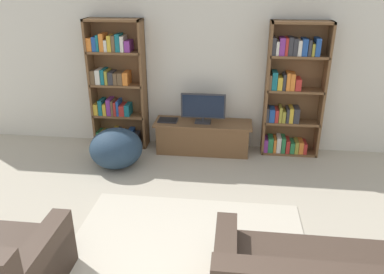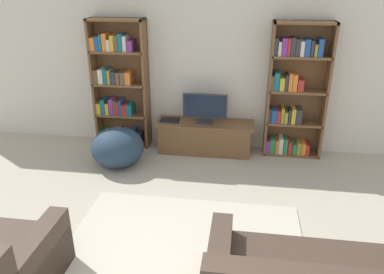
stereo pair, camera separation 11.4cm
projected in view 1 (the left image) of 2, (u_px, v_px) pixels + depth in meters
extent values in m
cube|color=silver|center=(201.00, 65.00, 5.72)|extent=(8.80, 0.06, 2.60)
cube|color=brown|center=(93.00, 85.00, 5.83)|extent=(0.04, 0.30, 2.00)
cube|color=brown|center=(144.00, 86.00, 5.75)|extent=(0.04, 0.30, 2.00)
cube|color=brown|center=(120.00, 83.00, 5.91)|extent=(0.85, 0.04, 2.00)
cube|color=brown|center=(113.00, 20.00, 5.40)|extent=(0.85, 0.30, 0.04)
cube|color=brown|center=(123.00, 143.00, 6.18)|extent=(0.82, 0.30, 0.04)
cube|color=#2D7F47|center=(100.00, 136.00, 6.16)|extent=(0.04, 0.24, 0.20)
cube|color=#9E9333|center=(103.00, 136.00, 6.15)|extent=(0.05, 0.24, 0.20)
cube|color=#2D7F47|center=(106.00, 137.00, 6.15)|extent=(0.06, 0.24, 0.19)
cube|color=#2D7F47|center=(111.00, 137.00, 6.14)|extent=(0.08, 0.24, 0.17)
cube|color=gold|center=(115.00, 135.00, 6.12)|extent=(0.06, 0.24, 0.25)
cube|color=#333338|center=(119.00, 136.00, 6.12)|extent=(0.05, 0.24, 0.23)
cube|color=orange|center=(122.00, 137.00, 6.11)|extent=(0.04, 0.24, 0.21)
cube|color=#234C99|center=(126.00, 138.00, 6.11)|extent=(0.08, 0.24, 0.17)
cube|color=#234C99|center=(131.00, 136.00, 6.09)|extent=(0.08, 0.24, 0.25)
cube|color=#333338|center=(137.00, 138.00, 6.09)|extent=(0.08, 0.24, 0.18)
cube|color=brown|center=(120.00, 115.00, 5.98)|extent=(0.82, 0.30, 0.04)
cube|color=gold|center=(98.00, 108.00, 5.96)|extent=(0.07, 0.24, 0.17)
cube|color=#196B75|center=(102.00, 106.00, 5.94)|extent=(0.06, 0.24, 0.24)
cube|color=gold|center=(106.00, 108.00, 5.95)|extent=(0.05, 0.24, 0.18)
cube|color=#7F338C|center=(110.00, 106.00, 5.92)|extent=(0.07, 0.24, 0.26)
cube|color=brown|center=(114.00, 107.00, 5.92)|extent=(0.04, 0.24, 0.24)
cube|color=#B72D28|center=(117.00, 107.00, 5.92)|extent=(0.04, 0.24, 0.22)
cube|color=#234C99|center=(119.00, 107.00, 5.91)|extent=(0.04, 0.24, 0.24)
cube|color=#B72D28|center=(123.00, 109.00, 5.92)|extent=(0.08, 0.24, 0.17)
cube|color=#196B75|center=(128.00, 109.00, 5.91)|extent=(0.08, 0.24, 0.18)
cube|color=brown|center=(118.00, 84.00, 5.78)|extent=(0.82, 0.30, 0.04)
cube|color=brown|center=(95.00, 76.00, 5.76)|extent=(0.07, 0.24, 0.21)
cube|color=silver|center=(100.00, 76.00, 5.75)|extent=(0.08, 0.24, 0.22)
cube|color=#196B75|center=(104.00, 76.00, 5.74)|extent=(0.05, 0.24, 0.23)
cube|color=#9E9333|center=(108.00, 77.00, 5.74)|extent=(0.04, 0.24, 0.21)
cube|color=#333338|center=(112.00, 77.00, 5.73)|extent=(0.08, 0.24, 0.19)
cube|color=brown|center=(117.00, 78.00, 5.73)|extent=(0.06, 0.24, 0.18)
cube|color=brown|center=(122.00, 78.00, 5.72)|extent=(0.07, 0.24, 0.19)
cube|color=orange|center=(127.00, 78.00, 5.71)|extent=(0.08, 0.24, 0.19)
cube|color=brown|center=(115.00, 52.00, 5.59)|extent=(0.82, 0.30, 0.04)
cube|color=orange|center=(91.00, 44.00, 5.56)|extent=(0.08, 0.24, 0.19)
cube|color=#234C99|center=(96.00, 43.00, 5.55)|extent=(0.06, 0.24, 0.21)
cube|color=#196B75|center=(100.00, 43.00, 5.54)|extent=(0.04, 0.24, 0.24)
cube|color=orange|center=(103.00, 42.00, 5.53)|extent=(0.07, 0.24, 0.25)
cube|color=silver|center=(108.00, 45.00, 5.54)|extent=(0.04, 0.24, 0.17)
cube|color=gold|center=(111.00, 43.00, 5.52)|extent=(0.06, 0.24, 0.23)
cube|color=brown|center=(115.00, 43.00, 5.52)|extent=(0.05, 0.24, 0.23)
cube|color=#196B75|center=(119.00, 42.00, 5.51)|extent=(0.07, 0.24, 0.25)
cube|color=silver|center=(124.00, 43.00, 5.51)|extent=(0.05, 0.24, 0.22)
cube|color=#7F338C|center=(129.00, 46.00, 5.51)|extent=(0.08, 0.24, 0.16)
cube|color=brown|center=(267.00, 90.00, 5.55)|extent=(0.04, 0.30, 2.00)
cube|color=brown|center=(323.00, 92.00, 5.46)|extent=(0.04, 0.30, 2.00)
cube|color=brown|center=(293.00, 89.00, 5.62)|extent=(0.85, 0.04, 2.00)
cube|color=brown|center=(302.00, 22.00, 5.12)|extent=(0.85, 0.30, 0.04)
cube|color=brown|center=(288.00, 151.00, 5.89)|extent=(0.82, 0.30, 0.04)
cube|color=#7F338C|center=(265.00, 144.00, 5.87)|extent=(0.06, 0.24, 0.20)
cube|color=#2D7F47|center=(270.00, 143.00, 5.85)|extent=(0.08, 0.24, 0.23)
cube|color=orange|center=(274.00, 144.00, 5.85)|extent=(0.04, 0.24, 0.21)
cube|color=silver|center=(278.00, 143.00, 5.84)|extent=(0.06, 0.24, 0.25)
cube|color=#2D7F47|center=(283.00, 144.00, 5.83)|extent=(0.06, 0.24, 0.24)
cube|color=#B72D28|center=(287.00, 145.00, 5.83)|extent=(0.06, 0.24, 0.20)
cube|color=#2D7F47|center=(291.00, 146.00, 5.83)|extent=(0.06, 0.24, 0.17)
cube|color=#9E9333|center=(296.00, 146.00, 5.82)|extent=(0.05, 0.24, 0.19)
cube|color=orange|center=(300.00, 146.00, 5.81)|extent=(0.07, 0.24, 0.19)
cube|color=#B72D28|center=(304.00, 147.00, 5.81)|extent=(0.05, 0.24, 0.17)
cube|color=brown|center=(291.00, 122.00, 5.69)|extent=(0.82, 0.30, 0.04)
cube|color=#333338|center=(267.00, 113.00, 5.67)|extent=(0.04, 0.24, 0.21)
cube|color=#234C99|center=(272.00, 114.00, 5.67)|extent=(0.08, 0.24, 0.20)
cube|color=#B72D28|center=(276.00, 114.00, 5.66)|extent=(0.05, 0.24, 0.19)
cube|color=#9E9333|center=(280.00, 113.00, 5.65)|extent=(0.04, 0.24, 0.23)
cube|color=#9E9333|center=(283.00, 115.00, 5.65)|extent=(0.05, 0.24, 0.17)
cube|color=#333338|center=(287.00, 114.00, 5.64)|extent=(0.04, 0.24, 0.21)
cube|color=gold|center=(291.00, 114.00, 5.63)|extent=(0.06, 0.24, 0.22)
cube|color=#333338|center=(296.00, 114.00, 5.62)|extent=(0.08, 0.24, 0.22)
cube|color=brown|center=(295.00, 90.00, 5.50)|extent=(0.82, 0.30, 0.04)
cube|color=brown|center=(270.00, 81.00, 5.47)|extent=(0.04, 0.24, 0.21)
cube|color=#196B75|center=(274.00, 80.00, 5.46)|extent=(0.07, 0.24, 0.26)
cube|color=gold|center=(279.00, 82.00, 5.46)|extent=(0.07, 0.24, 0.19)
cube|color=#333338|center=(284.00, 81.00, 5.45)|extent=(0.04, 0.24, 0.23)
cube|color=orange|center=(288.00, 80.00, 5.44)|extent=(0.05, 0.24, 0.25)
cube|color=orange|center=(292.00, 81.00, 5.43)|extent=(0.06, 0.24, 0.24)
cube|color=#B72D28|center=(297.00, 84.00, 5.44)|extent=(0.08, 0.24, 0.17)
cube|color=brown|center=(299.00, 56.00, 5.30)|extent=(0.82, 0.30, 0.04)
cube|color=#333338|center=(273.00, 46.00, 5.27)|extent=(0.05, 0.24, 0.24)
cube|color=silver|center=(277.00, 48.00, 5.27)|extent=(0.04, 0.24, 0.19)
cube|color=#7F338C|center=(282.00, 46.00, 5.26)|extent=(0.07, 0.24, 0.24)
cube|color=#B72D28|center=(286.00, 46.00, 5.25)|extent=(0.04, 0.24, 0.24)
cube|color=#333338|center=(290.00, 46.00, 5.24)|extent=(0.06, 0.24, 0.25)
cube|color=#333338|center=(295.00, 46.00, 5.24)|extent=(0.06, 0.24, 0.23)
cube|color=silver|center=(299.00, 47.00, 5.24)|extent=(0.05, 0.24, 0.21)
cube|color=#234C99|center=(304.00, 47.00, 5.23)|extent=(0.07, 0.24, 0.23)
cube|color=#333338|center=(309.00, 47.00, 5.22)|extent=(0.04, 0.24, 0.22)
cube|color=#9E9333|center=(312.00, 49.00, 5.23)|extent=(0.04, 0.24, 0.17)
cube|color=#234C99|center=(317.00, 47.00, 5.21)|extent=(0.07, 0.24, 0.24)
cube|color=brown|center=(203.00, 138.00, 5.86)|extent=(1.41, 0.46, 0.45)
cube|color=brown|center=(203.00, 123.00, 5.76)|extent=(1.50, 0.48, 0.04)
cube|color=#2D2D33|center=(203.00, 122.00, 5.73)|extent=(0.24, 0.16, 0.03)
cylinder|color=#2D2D33|center=(203.00, 119.00, 5.72)|extent=(0.04, 0.04, 0.05)
cube|color=#2D2D33|center=(203.00, 106.00, 5.63)|extent=(0.67, 0.04, 0.38)
cube|color=black|center=(203.00, 106.00, 5.61)|extent=(0.63, 0.00, 0.34)
cube|color=#28282D|center=(168.00, 120.00, 5.80)|extent=(0.30, 0.21, 0.02)
cube|color=black|center=(168.00, 119.00, 5.79)|extent=(0.28, 0.20, 0.00)
cube|color=beige|center=(189.00, 237.00, 3.96)|extent=(2.42, 1.45, 0.02)
cube|color=#423328|center=(40.00, 272.00, 3.10)|extent=(0.18, 1.00, 0.58)
ellipsoid|color=#23384C|center=(116.00, 148.00, 5.37)|extent=(0.75, 0.75, 0.56)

